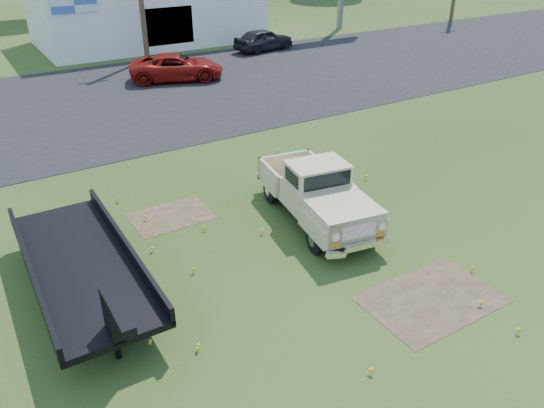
{
  "coord_description": "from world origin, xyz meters",
  "views": [
    {
      "loc": [
        -6.38,
        -9.07,
        7.41
      ],
      "look_at": [
        -0.19,
        1.0,
        1.03
      ],
      "focal_mm": 35.0,
      "sensor_mm": 36.0,
      "label": 1
    }
  ],
  "objects_px": {
    "dark_sedan": "(264,40)",
    "flatbed_trailer": "(80,260)",
    "red_pickup": "(176,67)",
    "vintage_pickup_truck": "(317,192)"
  },
  "relations": [
    {
      "from": "dark_sedan",
      "to": "flatbed_trailer",
      "type": "bearing_deg",
      "value": 131.01
    },
    {
      "from": "flatbed_trailer",
      "to": "red_pickup",
      "type": "distance_m",
      "value": 17.78
    },
    {
      "from": "flatbed_trailer",
      "to": "vintage_pickup_truck",
      "type": "bearing_deg",
      "value": -0.13
    },
    {
      "from": "red_pickup",
      "to": "vintage_pickup_truck",
      "type": "bearing_deg",
      "value": -169.5
    },
    {
      "from": "vintage_pickup_truck",
      "to": "flatbed_trailer",
      "type": "bearing_deg",
      "value": -171.55
    },
    {
      "from": "flatbed_trailer",
      "to": "red_pickup",
      "type": "bearing_deg",
      "value": 61.17
    },
    {
      "from": "vintage_pickup_truck",
      "to": "red_pickup",
      "type": "xyz_separation_m",
      "value": [
        2.38,
        15.58,
        -0.2
      ]
    },
    {
      "from": "vintage_pickup_truck",
      "to": "flatbed_trailer",
      "type": "xyz_separation_m",
      "value": [
        -6.29,
        0.05,
        -0.01
      ]
    },
    {
      "from": "red_pickup",
      "to": "dark_sedan",
      "type": "bearing_deg",
      "value": -44.58
    },
    {
      "from": "flatbed_trailer",
      "to": "dark_sedan",
      "type": "relative_size",
      "value": 1.59
    }
  ]
}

